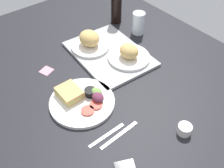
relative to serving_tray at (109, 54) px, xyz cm
name	(u,v)px	position (x,y,z in cm)	size (l,w,h in cm)	color
ground_plane	(104,93)	(19.20, -18.11, -2.30)	(190.00, 150.00, 3.00)	black
serving_tray	(109,54)	(0.00, 0.00, 0.00)	(45.00, 33.00, 1.60)	#9EA0A3
bread_plate_near	(90,41)	(-10.48, -4.92, 4.41)	(20.48, 20.48, 9.40)	white
bread_plate_far	(129,54)	(10.14, 4.82, 3.61)	(21.70, 21.70, 8.46)	white
plate_with_salad	(82,99)	(18.50, -29.88, 0.90)	(28.62, 28.62, 5.40)	white
drinking_glass	(138,23)	(-6.13, 26.30, 5.61)	(7.20, 7.20, 12.83)	silver
soda_bottle	(116,6)	(-23.39, 24.07, 10.09)	(6.40, 6.40, 21.77)	black
espresso_cup	(184,129)	(57.13, -7.43, 1.20)	(5.60, 5.60, 4.00)	silver
fork	(107,135)	(39.16, -32.29, -0.55)	(17.00, 1.40, 0.50)	#B7B7BC
knife	(119,135)	(42.16, -28.29, -0.55)	(19.00, 1.40, 0.50)	#B7B7BC
sticky_note	(46,71)	(-9.82, -32.20, -0.74)	(5.60, 5.60, 0.12)	pink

